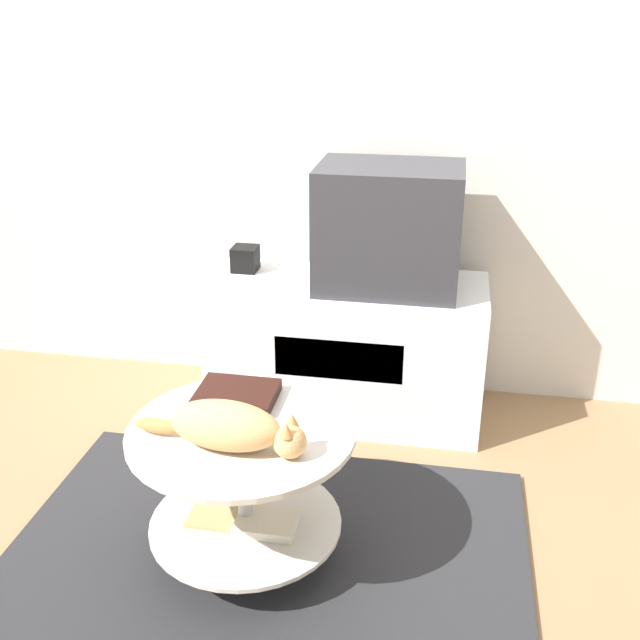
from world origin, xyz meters
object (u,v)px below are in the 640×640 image
(speaker, at_px, (245,259))
(cat, at_px, (230,427))
(dvd_box, at_px, (237,395))
(tv, at_px, (389,228))

(speaker, height_order, cat, speaker)
(speaker, relative_size, dvd_box, 0.42)
(tv, xyz_separation_m, speaker, (-0.58, 0.07, -0.18))
(cat, bearing_deg, dvd_box, 108.27)
(tv, relative_size, speaker, 5.32)
(tv, distance_m, cat, 1.11)
(dvd_box, relative_size, cat, 0.47)
(dvd_box, distance_m, cat, 0.26)
(speaker, distance_m, cat, 1.14)
(tv, bearing_deg, dvd_box, -115.80)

